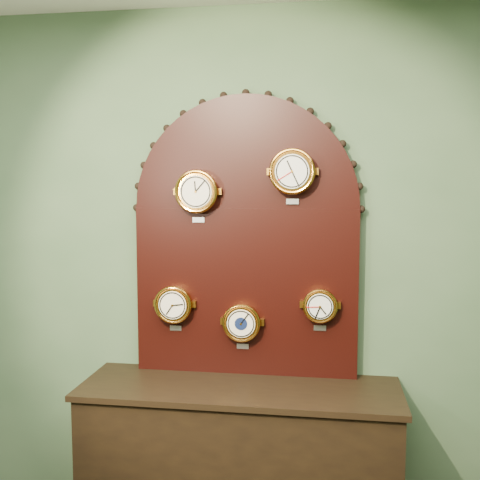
% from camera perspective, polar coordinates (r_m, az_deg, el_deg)
% --- Properties ---
extents(wall_back, '(4.00, 0.00, 4.00)m').
position_cam_1_polar(wall_back, '(3.18, 0.68, -2.79)').
color(wall_back, '#476343').
rests_on(wall_back, ground).
extents(shop_counter, '(1.60, 0.50, 0.80)m').
position_cam_1_polar(shop_counter, '(3.23, -0.06, -21.36)').
color(shop_counter, black).
rests_on(shop_counter, ground_plane).
extents(display_board, '(1.26, 0.06, 1.53)m').
position_cam_1_polar(display_board, '(3.10, 0.56, 1.21)').
color(display_board, black).
rests_on(display_board, shop_counter).
extents(roman_clock, '(0.23, 0.08, 0.28)m').
position_cam_1_polar(roman_clock, '(3.07, -4.25, 4.77)').
color(roman_clock, '#C57F29').
rests_on(roman_clock, display_board).
extents(arabic_clock, '(0.24, 0.08, 0.29)m').
position_cam_1_polar(arabic_clock, '(3.00, 5.17, 6.72)').
color(arabic_clock, '#C57F29').
rests_on(arabic_clock, display_board).
extents(hygrometer, '(0.21, 0.08, 0.26)m').
position_cam_1_polar(hygrometer, '(3.17, -6.52, -6.29)').
color(hygrometer, '#C57F29').
rests_on(hygrometer, display_board).
extents(barometer, '(0.21, 0.08, 0.26)m').
position_cam_1_polar(barometer, '(3.12, 0.19, -8.11)').
color(barometer, '#C57F29').
rests_on(barometer, display_board).
extents(tide_clock, '(0.18, 0.08, 0.23)m').
position_cam_1_polar(tide_clock, '(3.06, 7.89, -6.39)').
color(tide_clock, '#C57F29').
rests_on(tide_clock, display_board).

